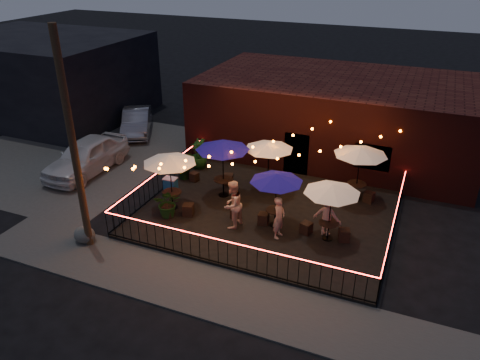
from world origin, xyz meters
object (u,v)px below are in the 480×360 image
Objects in this scene: cafe_table_1 at (223,146)px; cafe_table_3 at (269,146)px; cafe_table_2 at (276,179)px; boulder at (84,235)px; cafe_table_4 at (332,190)px; utility_pole at (73,146)px; cafe_table_0 at (169,160)px; cafe_table_5 at (361,152)px; cooler at (171,186)px.

cafe_table_1 is 2.03m from cafe_table_3.
cafe_table_2 is 7.53m from boulder.
boulder is (-3.39, -5.17, -2.15)m from cafe_table_1.
cafe_table_4 reaches higher than cafe_table_2.
utility_pole reaches higher than cafe_table_0.
cafe_table_2 reaches higher than boulder.
cafe_table_3 is 2.99× the size of boulder.
cafe_table_5 reaches higher than cafe_table_0.
cafe_table_3 is (3.17, 2.99, -0.04)m from cafe_table_0.
cafe_table_1 is at bearing 16.42° from cooler.
utility_pole is 5.72m from cooler.
utility_pole reaches higher than cafe_table_4.
cafe_table_0 is (1.60, 3.41, -1.64)m from utility_pole.
cafe_table_2 is 3.30× the size of cooler.
cafe_table_2 is 0.93× the size of cafe_table_4.
boulder is at bearing -123.23° from cafe_table_1.
boulder is (-5.04, -6.34, -1.99)m from cafe_table_3.
cooler is (-7.27, 0.83, -1.70)m from cafe_table_4.
cafe_table_4 is (3.39, -2.77, -0.08)m from cafe_table_3.
utility_pole is 3.23× the size of cafe_table_5.
cafe_table_5 is at bearing 52.82° from cafe_table_2.
cafe_table_4 is at bearing 1.96° from cafe_table_0.
cooler is (-5.12, 0.70, -1.67)m from cafe_table_2.
cafe_table_3 is 4.38m from cafe_table_4.
cafe_table_4 is 3.50m from cafe_table_5.
utility_pole is 9.11m from cafe_table_4.
cafe_table_2 is at bearing 30.45° from boulder.
utility_pole is at bearing -104.23° from cooler.
cafe_table_3 reaches higher than cooler.
cafe_table_0 is at bearing -178.04° from cafe_table_4.
cafe_table_3 is at bearing 43.32° from cafe_table_0.
cafe_table_3 is (1.65, 1.17, -0.17)m from cafe_table_1.
cafe_table_1 is 3.90× the size of cooler.
boulder is at bearing -149.55° from cafe_table_2.
cooler is 0.89× the size of boulder.
utility_pole is 10.38× the size of cooler.
cafe_table_5 is (8.56, 7.12, -1.59)m from utility_pole.
cafe_table_2 is at bearing -127.18° from cafe_table_5.
utility_pole is 3.09× the size of cafe_table_0.
cafe_table_4 is 3.19× the size of boulder.
cafe_table_5 is (0.39, 3.48, 0.17)m from cafe_table_4.
cafe_table_2 is (2.90, -1.48, -0.28)m from cafe_table_1.
cafe_table_2 is at bearing 32.03° from utility_pole.
cafe_table_5 is at bearing 28.00° from cafe_table_0.
cafe_table_0 is 3.00× the size of boulder.
cafe_table_0 is 1.02× the size of cafe_table_2.
cafe_table_5 is 3.21× the size of cooler.
cafe_table_5 is at bearing 19.02° from cafe_table_1.
cafe_table_2 is (4.42, 0.35, -0.16)m from cafe_table_0.
utility_pole is 3.14× the size of cafe_table_2.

